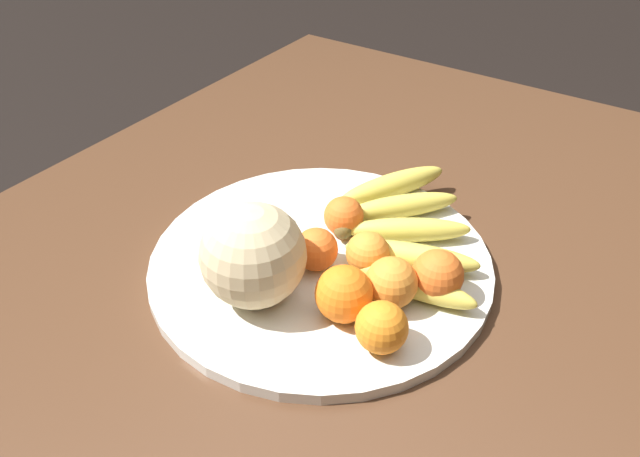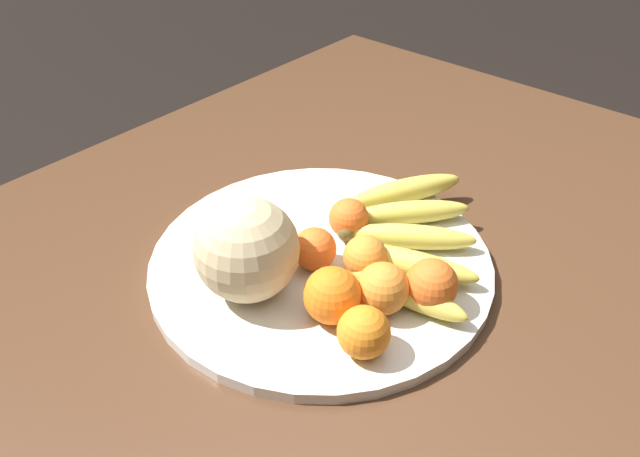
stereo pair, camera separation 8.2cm
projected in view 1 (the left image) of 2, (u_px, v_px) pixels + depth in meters
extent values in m
cube|color=#4C301E|center=(354.00, 292.00, 0.85)|extent=(1.50, 1.18, 0.04)
cube|color=#4C301E|center=(318.00, 182.00, 1.73)|extent=(0.07, 0.07, 0.67)
cylinder|color=silver|center=(320.00, 262.00, 0.86)|extent=(0.47, 0.47, 0.02)
torus|color=#47382D|center=(320.00, 261.00, 0.86)|extent=(0.47, 0.47, 0.01)
sphere|color=beige|center=(253.00, 255.00, 0.76)|extent=(0.13, 0.13, 0.13)
sphere|color=brown|center=(343.00, 230.00, 0.87)|extent=(0.03, 0.03, 0.03)
ellipsoid|color=#DBC64C|center=(411.00, 285.00, 0.78)|extent=(0.05, 0.17, 0.04)
ellipsoid|color=#DBC64C|center=(412.00, 256.00, 0.83)|extent=(0.10, 0.18, 0.04)
ellipsoid|color=#DBC64C|center=(408.00, 230.00, 0.87)|extent=(0.13, 0.16, 0.03)
ellipsoid|color=#DBC64C|center=(402.00, 206.00, 0.92)|extent=(0.15, 0.14, 0.03)
ellipsoid|color=#DBC64C|center=(393.00, 185.00, 0.97)|extent=(0.18, 0.12, 0.04)
sphere|color=orange|center=(391.00, 283.00, 0.76)|extent=(0.07, 0.07, 0.07)
sphere|color=orange|center=(316.00, 249.00, 0.82)|extent=(0.06, 0.06, 0.06)
sphere|color=orange|center=(344.00, 294.00, 0.75)|extent=(0.07, 0.07, 0.07)
sphere|color=orange|center=(344.00, 216.00, 0.88)|extent=(0.06, 0.06, 0.06)
sphere|color=orange|center=(438.00, 275.00, 0.78)|extent=(0.07, 0.07, 0.07)
sphere|color=orange|center=(382.00, 327.00, 0.71)|extent=(0.06, 0.06, 0.06)
sphere|color=orange|center=(368.00, 253.00, 0.82)|extent=(0.06, 0.06, 0.06)
cube|color=white|center=(398.00, 283.00, 0.81)|extent=(0.08, 0.08, 0.00)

